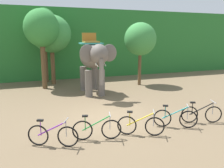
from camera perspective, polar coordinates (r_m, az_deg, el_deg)
The scene contains 12 objects.
ground_plane at distance 10.26m, azimuth -0.84°, elevation -8.40°, with size 80.00×80.00×0.00m, color brown.
foliage_hedge at distance 22.59m, azimuth -12.14°, elevation 9.89°, with size 36.00×6.00×5.88m, color #28702D.
tree_center_right at distance 16.28m, azimuth -17.13°, elevation 12.99°, with size 2.32×2.32×5.36m.
tree_far_right at distance 18.68m, azimuth -16.50°, elevation 12.91°, with size 2.19×2.19×5.68m.
tree_center_left at distance 17.71m, azimuth -14.88°, elevation 11.91°, with size 2.90×2.90×5.12m.
tree_right at distance 16.95m, azimuth 7.05°, elevation 10.97°, with size 2.30×2.30×4.55m.
elephant at distance 14.12m, azimuth -4.84°, elevation 6.24°, with size 2.09×4.17×3.78m.
bike_purple at distance 7.85m, azimuth -14.53°, elevation -12.20°, with size 1.56×0.84×0.92m.
bike_green at distance 8.08m, azimuth -3.79°, elevation -11.13°, with size 1.67×0.62×0.92m.
bike_yellow at distance 8.47m, azimuth 7.13°, elevation -10.11°, with size 1.56×0.84×0.92m.
bike_teal at distance 9.43m, azimuth 15.45°, elevation -8.16°, with size 1.54×0.86×0.92m.
bike_black at distance 10.27m, azimuth 21.35°, elevation -6.92°, with size 1.63×0.71×0.92m.
Camera 1 is at (-3.16, -9.11, 3.50)m, focal length 36.75 mm.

